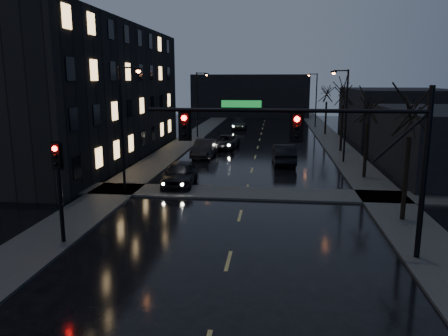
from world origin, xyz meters
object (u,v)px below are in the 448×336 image
(oncoming_car_c, at_px, (225,142))
(oncoming_car_d, at_px, (239,124))
(lead_car, at_px, (284,154))
(oncoming_car_a, at_px, (180,174))
(oncoming_car_b, at_px, (205,148))

(oncoming_car_c, relative_size, oncoming_car_d, 0.95)
(lead_car, bearing_deg, oncoming_car_a, 47.13)
(oncoming_car_a, xyz_separation_m, lead_car, (7.21, 8.80, 0.02))
(oncoming_car_c, bearing_deg, lead_car, -46.95)
(oncoming_car_a, height_order, lead_car, lead_car)
(oncoming_car_a, xyz_separation_m, oncoming_car_c, (1.26, 16.68, -0.14))
(oncoming_car_a, relative_size, lead_car, 0.95)
(oncoming_car_b, bearing_deg, lead_car, -15.67)
(oncoming_car_c, height_order, oncoming_car_d, oncoming_car_d)
(oncoming_car_d, distance_m, lead_car, 27.09)
(oncoming_car_b, relative_size, lead_car, 0.96)
(oncoming_car_b, height_order, lead_car, lead_car)
(oncoming_car_a, distance_m, lead_car, 11.38)
(oncoming_car_a, relative_size, oncoming_car_b, 0.99)
(oncoming_car_d, bearing_deg, oncoming_car_b, -99.46)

